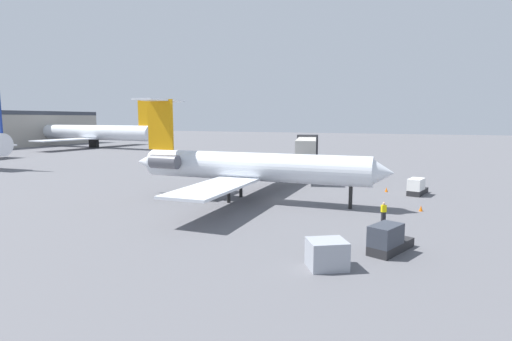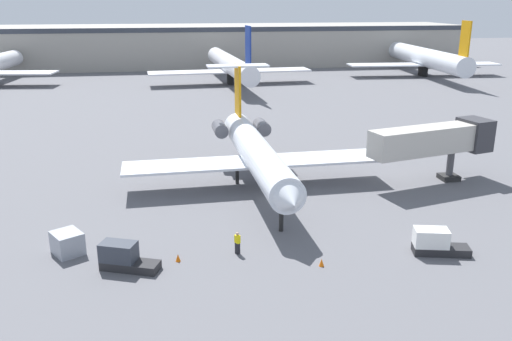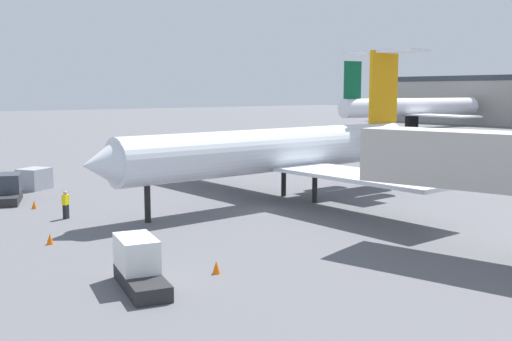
% 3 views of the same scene
% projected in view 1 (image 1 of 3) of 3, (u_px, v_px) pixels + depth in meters
% --- Properties ---
extents(ground_plane, '(400.00, 400.00, 0.10)m').
position_uv_depth(ground_plane, '(280.00, 202.00, 41.86)').
color(ground_plane, '#5B5B60').
extents(regional_jet, '(25.54, 28.36, 10.72)m').
position_uv_depth(regional_jet, '(245.00, 166.00, 41.98)').
color(regional_jet, silver).
rests_on(regional_jet, ground_plane).
extents(jet_bridge, '(13.73, 6.08, 6.10)m').
position_uv_depth(jet_bridge, '(307.00, 148.00, 57.97)').
color(jet_bridge, '#B7B2A8').
rests_on(jet_bridge, ground_plane).
extents(ground_crew_marshaller, '(0.44, 0.48, 1.69)m').
position_uv_depth(ground_crew_marshaller, '(384.00, 212.00, 33.54)').
color(ground_crew_marshaller, black).
rests_on(ground_crew_marshaller, ground_plane).
extents(baggage_tug_lead, '(4.22, 2.29, 1.90)m').
position_uv_depth(baggage_tug_lead, '(417.00, 187.00, 45.58)').
color(baggage_tug_lead, '#262628').
rests_on(baggage_tug_lead, ground_plane).
extents(baggage_tug_trailing, '(4.23, 2.78, 1.90)m').
position_uv_depth(baggage_tug_trailing, '(388.00, 240.00, 25.88)').
color(baggage_tug_trailing, '#262628').
rests_on(baggage_tug_trailing, ground_plane).
extents(cargo_container_uld, '(2.70, 2.80, 1.65)m').
position_uv_depth(cargo_container_uld, '(327.00, 254.00, 23.22)').
color(cargo_container_uld, '#999EA8').
rests_on(cargo_container_uld, ground_plane).
extents(traffic_cone_near, '(0.36, 0.36, 0.55)m').
position_uv_depth(traffic_cone_near, '(385.00, 233.00, 29.49)').
color(traffic_cone_near, orange).
rests_on(traffic_cone_near, ground_plane).
extents(traffic_cone_mid, '(0.36, 0.36, 0.55)m').
position_uv_depth(traffic_cone_mid, '(421.00, 208.00, 37.54)').
color(traffic_cone_mid, orange).
rests_on(traffic_cone_mid, ground_plane).
extents(traffic_cone_far, '(0.36, 0.36, 0.55)m').
position_uv_depth(traffic_cone_far, '(386.00, 190.00, 47.41)').
color(traffic_cone_far, orange).
rests_on(traffic_cone_far, ground_plane).
extents(parked_airliner_centre, '(36.74, 43.54, 13.66)m').
position_uv_depth(parked_airliner_centre, '(94.00, 133.00, 118.33)').
color(parked_airliner_centre, silver).
rests_on(parked_airliner_centre, ground_plane).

